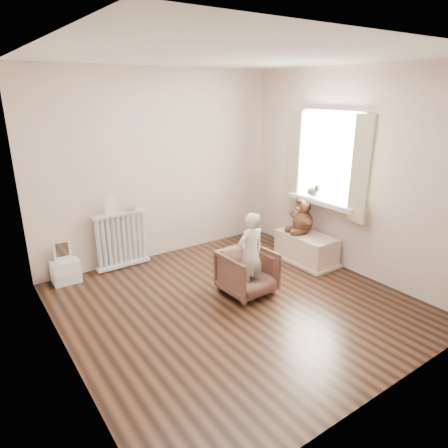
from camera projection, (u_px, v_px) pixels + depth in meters
floor at (236, 303)px, 4.53m from camera, size 3.60×3.60×0.01m
ceiling at (238, 56)px, 3.70m from camera, size 3.60×3.60×0.01m
back_wall at (159, 166)px, 5.52m from camera, size 3.60×0.02×2.60m
front_wall at (394, 245)px, 2.71m from camera, size 3.60×0.02×2.60m
left_wall at (54, 224)px, 3.14m from camera, size 0.02×3.60×2.60m
right_wall at (350, 173)px, 5.09m from camera, size 0.02×3.60×2.60m
window at (331, 158)px, 5.25m from camera, size 0.03×0.90×1.10m
window_sill at (323, 202)px, 5.39m from camera, size 0.22×1.10×0.06m
curtain_left at (361, 170)px, 4.77m from camera, size 0.06×0.26×1.30m
curtain_right at (294, 158)px, 5.66m from camera, size 0.06×0.26×1.30m
radiator at (122, 240)px, 5.35m from camera, size 0.73×0.14×0.77m
paper_doll at (110, 205)px, 5.13m from camera, size 0.15×0.01×0.26m
tin_a at (129, 209)px, 5.29m from camera, size 0.09×0.09×0.06m
tin_b at (133, 209)px, 5.32m from camera, size 0.10×0.10×0.05m
toy_vanity at (65, 262)px, 4.95m from camera, size 0.33×0.24×0.52m
armchair at (247, 272)px, 4.70m from camera, size 0.59×0.60×0.53m
child at (250, 254)px, 4.58m from camera, size 0.37×0.25×0.99m
toy_bench at (306, 248)px, 5.60m from camera, size 0.45×0.84×0.40m
teddy_bear at (303, 214)px, 5.54m from camera, size 0.45×0.38×0.48m
plush_cat at (313, 190)px, 5.48m from camera, size 0.21×0.26×0.20m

